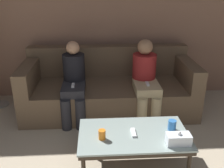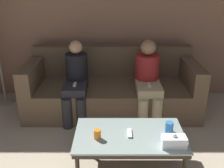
% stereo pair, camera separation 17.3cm
% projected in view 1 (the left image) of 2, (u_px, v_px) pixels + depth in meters
% --- Properties ---
extents(wall_back, '(12.00, 0.06, 2.60)m').
position_uv_depth(wall_back, '(107.00, 14.00, 3.95)').
color(wall_back, '#8C6651').
rests_on(wall_back, ground_plane).
extents(couch, '(2.38, 0.99, 0.86)m').
position_uv_depth(couch, '(109.00, 89.00, 3.80)').
color(couch, brown).
rests_on(couch, ground_plane).
extents(coffee_table, '(1.07, 0.63, 0.39)m').
position_uv_depth(coffee_table, '(133.00, 137.00, 2.57)').
color(coffee_table, '#8C9E99').
rests_on(coffee_table, ground_plane).
extents(cup_near_left, '(0.07, 0.07, 0.10)m').
position_uv_depth(cup_near_left, '(102.00, 135.00, 2.45)').
color(cup_near_left, orange).
rests_on(cup_near_left, coffee_table).
extents(cup_near_right, '(0.08, 0.08, 0.10)m').
position_uv_depth(cup_near_right, '(172.00, 125.00, 2.60)').
color(cup_near_right, '#3372BF').
rests_on(cup_near_right, coffee_table).
extents(tissue_box, '(0.22, 0.12, 0.13)m').
position_uv_depth(tissue_box, '(178.00, 139.00, 2.37)').
color(tissue_box, silver).
rests_on(tissue_box, coffee_table).
extents(game_remote, '(0.04, 0.15, 0.02)m').
position_uv_depth(game_remote, '(133.00, 133.00, 2.55)').
color(game_remote, white).
rests_on(game_remote, coffee_table).
extents(seated_person_left_end, '(0.31, 0.66, 1.04)m').
position_uv_depth(seated_person_left_end, '(74.00, 80.00, 3.46)').
color(seated_person_left_end, '#28282D').
rests_on(seated_person_left_end, ground_plane).
extents(seated_person_mid_left, '(0.32, 0.68, 1.05)m').
position_uv_depth(seated_person_mid_left, '(145.00, 77.00, 3.52)').
color(seated_person_mid_left, tan).
rests_on(seated_person_mid_left, ground_plane).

